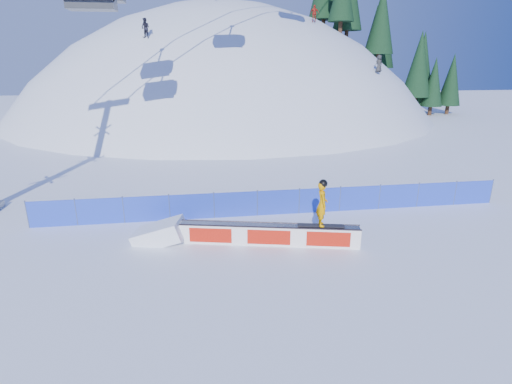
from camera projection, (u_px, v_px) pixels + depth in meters
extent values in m
plane|color=white|center=(303.00, 259.00, 14.61)|extent=(160.00, 160.00, 0.00)
sphere|color=silver|center=(226.00, 236.00, 59.70)|extent=(64.00, 64.00, 64.00)
cylinder|color=#372216|center=(347.00, 29.00, 47.65)|extent=(0.50, 0.50, 1.40)
cylinder|color=#372216|center=(335.00, 34.00, 54.49)|extent=(0.50, 0.50, 1.40)
cylinder|color=#372216|center=(371.00, 47.00, 48.56)|extent=(0.50, 0.50, 1.40)
cone|color=black|center=(374.00, 10.00, 47.29)|extent=(3.05, 3.05, 6.94)
cylinder|color=#372216|center=(378.00, 59.00, 52.44)|extent=(0.50, 0.50, 1.40)
cone|color=black|center=(382.00, 17.00, 50.86)|extent=(3.93, 3.93, 8.93)
cylinder|color=#372216|center=(363.00, 55.00, 55.39)|extent=(0.50, 0.50, 1.40)
cone|color=black|center=(366.00, 17.00, 53.89)|extent=(3.72, 3.72, 8.45)
cylinder|color=#372216|center=(400.00, 80.00, 51.84)|extent=(0.50, 0.50, 1.40)
cone|color=black|center=(405.00, 38.00, 50.25)|extent=(3.97, 3.97, 9.02)
cylinder|color=#372216|center=(383.00, 75.00, 56.38)|extent=(0.50, 0.50, 1.40)
cone|color=black|center=(386.00, 45.00, 55.12)|extent=(3.02, 3.02, 6.87)
cylinder|color=#372216|center=(391.00, 88.00, 57.62)|extent=(0.50, 0.50, 1.40)
cone|color=black|center=(394.00, 59.00, 56.39)|extent=(2.92, 2.92, 6.63)
cylinder|color=#372216|center=(431.00, 111.00, 52.72)|extent=(0.50, 0.50, 1.40)
cone|color=black|center=(436.00, 75.00, 51.27)|extent=(3.55, 3.55, 8.06)
cylinder|color=#372216|center=(430.00, 106.00, 59.19)|extent=(0.50, 0.50, 1.40)
cone|color=black|center=(433.00, 79.00, 58.01)|extent=(2.81, 2.81, 6.38)
cube|color=blue|center=(278.00, 202.00, 18.65)|extent=(22.00, 0.03, 1.20)
cylinder|color=#3C496C|center=(27.00, 214.00, 17.10)|extent=(0.05, 0.05, 1.30)
cylinder|color=#3C496C|center=(76.00, 211.00, 17.38)|extent=(0.05, 0.05, 1.30)
cylinder|color=#3C496C|center=(124.00, 209.00, 17.66)|extent=(0.05, 0.05, 1.30)
cylinder|color=#3C496C|center=(169.00, 207.00, 17.94)|extent=(0.05, 0.05, 1.30)
cylinder|color=#3C496C|center=(214.00, 205.00, 18.22)|extent=(0.05, 0.05, 1.30)
cylinder|color=#3C496C|center=(257.00, 202.00, 18.50)|extent=(0.05, 0.05, 1.30)
cylinder|color=#3C496C|center=(299.00, 200.00, 18.78)|extent=(0.05, 0.05, 1.30)
cylinder|color=#3C496C|center=(340.00, 198.00, 19.06)|extent=(0.05, 0.05, 1.30)
cylinder|color=#3C496C|center=(379.00, 196.00, 19.34)|extent=(0.05, 0.05, 1.30)
cylinder|color=#3C496C|center=(418.00, 194.00, 19.62)|extent=(0.05, 0.05, 1.30)
cylinder|color=#3C496C|center=(455.00, 192.00, 19.90)|extent=(0.05, 0.05, 1.30)
cylinder|color=#3C496C|center=(491.00, 191.00, 20.18)|extent=(0.05, 0.05, 1.30)
cube|color=white|center=(269.00, 235.00, 15.65)|extent=(6.95, 2.00, 0.79)
cube|color=gray|center=(269.00, 225.00, 15.52)|extent=(6.89, 2.01, 0.04)
cube|color=black|center=(269.00, 227.00, 15.30)|extent=(6.86, 1.60, 0.05)
cube|color=black|center=(269.00, 223.00, 15.74)|extent=(6.86, 1.60, 0.05)
cube|color=red|center=(269.00, 237.00, 15.43)|extent=(6.52, 1.51, 0.59)
cube|color=red|center=(269.00, 233.00, 15.87)|extent=(6.52, 1.51, 0.59)
cube|color=black|center=(321.00, 226.00, 15.36)|extent=(1.81, 0.72, 0.03)
imported|color=#E69600|center=(322.00, 204.00, 15.08)|extent=(0.48, 0.67, 1.73)
sphere|color=black|center=(323.00, 184.00, 14.83)|extent=(0.32, 0.32, 0.32)
imported|color=black|center=(145.00, 28.00, 35.35)|extent=(1.02, 0.97, 1.65)
imported|color=#A32017|center=(314.00, 13.00, 42.10)|extent=(1.03, 0.61, 1.65)
imported|color=#282828|center=(379.00, 64.00, 39.20)|extent=(0.92, 0.72, 1.65)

